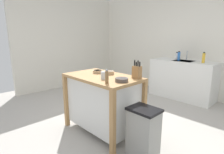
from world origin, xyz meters
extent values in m
plane|color=#ADA8A0|center=(0.00, 0.00, 0.00)|extent=(6.55, 6.55, 0.00)
cube|color=silver|center=(0.00, 2.60, 1.30)|extent=(5.55, 0.10, 2.60)
cube|color=silver|center=(-2.77, 1.00, 1.30)|extent=(0.10, 3.20, 2.60)
cube|color=#AD7F4C|center=(-0.01, -0.15, 0.86)|extent=(1.14, 0.68, 0.04)
cube|color=silver|center=(-0.01, -0.15, 0.47)|extent=(1.04, 0.58, 0.74)
cube|color=#AD7F4C|center=(-0.55, -0.46, 0.42)|extent=(0.06, 0.06, 0.84)
cube|color=#AD7F4C|center=(0.53, -0.46, 0.42)|extent=(0.06, 0.06, 0.84)
cube|color=#AD7F4C|center=(-0.55, 0.17, 0.42)|extent=(0.06, 0.06, 0.84)
cube|color=#AD7F4C|center=(0.53, 0.17, 0.42)|extent=(0.06, 0.06, 0.84)
cube|color=#9E7042|center=(0.44, 0.10, 0.97)|extent=(0.11, 0.09, 0.17)
cylinder|color=black|center=(0.40, 0.10, 1.09)|extent=(0.02, 0.02, 0.08)
cylinder|color=black|center=(0.43, 0.10, 1.08)|extent=(0.02, 0.02, 0.06)
cylinder|color=black|center=(0.46, 0.10, 1.09)|extent=(0.02, 0.02, 0.08)
cylinder|color=black|center=(0.48, 0.10, 1.08)|extent=(0.02, 0.02, 0.06)
cylinder|color=#564C47|center=(0.43, -0.20, 0.91)|extent=(0.17, 0.17, 0.05)
cylinder|color=#342D2A|center=(0.43, -0.20, 0.93)|extent=(0.14, 0.14, 0.01)
cylinder|color=tan|center=(-0.21, -0.07, 0.91)|extent=(0.15, 0.15, 0.05)
cylinder|color=brown|center=(-0.21, -0.07, 0.93)|extent=(0.12, 0.12, 0.01)
cylinder|color=tan|center=(-0.02, 0.00, 0.91)|extent=(0.16, 0.16, 0.05)
cylinder|color=brown|center=(-0.02, 0.00, 0.93)|extent=(0.13, 0.13, 0.01)
cylinder|color=silver|center=(0.16, -0.27, 0.93)|extent=(0.07, 0.07, 0.10)
cylinder|color=olive|center=(0.36, -0.39, 0.96)|extent=(0.04, 0.04, 0.15)
sphere|color=#99999E|center=(0.36, -0.39, 1.05)|extent=(0.03, 0.03, 0.03)
cube|color=gray|center=(0.80, -0.21, 0.30)|extent=(0.34, 0.26, 0.60)
cube|color=black|center=(0.80, -0.21, 0.61)|extent=(0.36, 0.28, 0.03)
cube|color=silver|center=(0.12, 2.25, 0.45)|extent=(1.44, 0.60, 0.90)
cube|color=silver|center=(0.12, 2.23, 0.88)|extent=(0.44, 0.36, 0.03)
cylinder|color=#B7BCC1|center=(0.12, 2.39, 1.01)|extent=(0.02, 0.02, 0.22)
cylinder|color=white|center=(-0.10, 2.33, 0.97)|extent=(0.06, 0.06, 0.16)
cylinder|color=black|center=(-0.10, 2.33, 1.07)|extent=(0.04, 0.04, 0.02)
cylinder|color=blue|center=(0.03, 2.17, 0.99)|extent=(0.06, 0.06, 0.19)
cylinder|color=black|center=(0.03, 2.17, 1.10)|extent=(0.04, 0.04, 0.02)
cylinder|color=yellow|center=(0.57, 2.19, 1.00)|extent=(0.06, 0.06, 0.21)
cylinder|color=black|center=(0.57, 2.19, 1.11)|extent=(0.04, 0.04, 0.02)
camera|label=1|loc=(1.96, -1.85, 1.46)|focal=29.01mm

